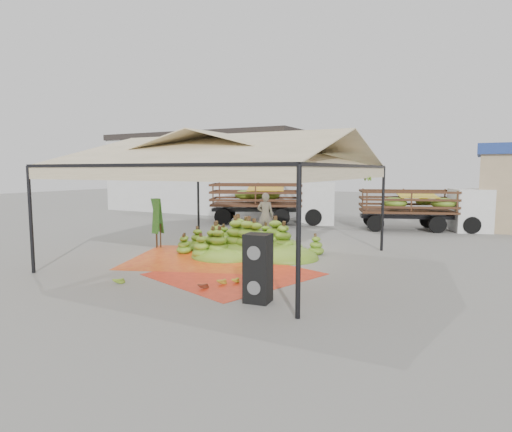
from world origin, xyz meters
The scene contains 17 objects.
ground centered at (0.00, 0.00, 0.00)m, with size 90.00×90.00×0.00m, color slate.
canopy_tent centered at (0.00, 0.00, 3.30)m, with size 8.10×8.10×4.00m.
building_white centered at (-10.00, 14.00, 2.71)m, with size 14.30×6.30×5.40m.
tarp_left centered at (-1.04, -0.09, 0.01)m, with size 4.34×4.13×0.01m, color #D36413.
tarp_right centered at (1.11, -1.52, 0.01)m, with size 3.64×3.82×0.01m, color red.
banana_heap centered at (0.01, 1.36, 0.60)m, with size 5.60×4.60×1.20m, color #4F7E1A.
hand_yellow_a centered at (1.27, -2.55, 0.10)m, with size 0.46×0.38×0.21m, color #B38A23.
hand_yellow_b centered at (1.51, -2.29, 0.10)m, with size 0.43×0.35×0.20m, color #ADA322.
hand_red_a centered at (1.10, -3.08, 0.10)m, with size 0.42×0.35×0.19m, color #5E2215.
hand_red_b centered at (1.67, -0.93, 0.09)m, with size 0.41×0.33×0.19m, color #531F13.
hand_green centered at (-1.09, -3.70, 0.11)m, with size 0.47×0.38×0.21m, color #4D6E16.
hanging_bunches centered at (2.49, 1.59, 2.62)m, with size 3.24×0.24×0.20m.
speaker_stack centered at (2.83, -3.43, 0.76)m, with size 0.60×0.53×1.51m.
banana_leaves centered at (-3.70, 0.43, 0.00)m, with size 0.96×1.36×3.70m, color #246D1D, non-canonical shape.
vendor centered at (-1.00, 4.65, 0.96)m, with size 0.70×0.46×1.92m, color gray.
truck_left centered at (-2.76, 9.60, 1.38)m, with size 6.86×4.67×2.24m.
truck_right centered at (4.87, 10.37, 1.23)m, with size 6.14×3.78×2.00m.
Camera 1 is at (7.03, -11.55, 2.89)m, focal length 30.00 mm.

